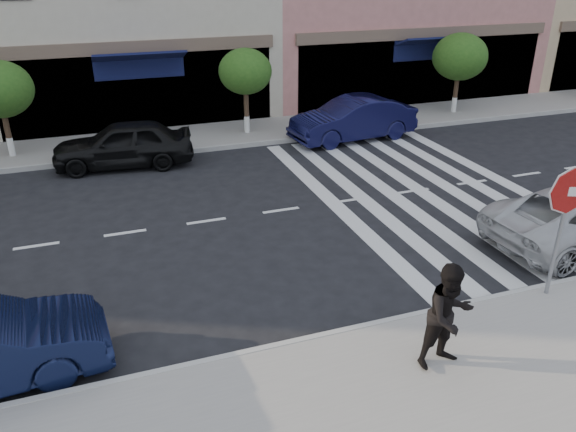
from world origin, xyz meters
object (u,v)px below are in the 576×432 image
object	(u,v)px
stop_sign	(567,204)
walker	(449,316)
car_far_mid	(123,144)
car_far_right	(353,119)

from	to	relation	value
stop_sign	walker	distance (m)	3.40
car_far_mid	car_far_right	world-z (taller)	car_far_right
stop_sign	car_far_right	size ratio (longest dim) A/B	0.57
stop_sign	walker	world-z (taller)	stop_sign
stop_sign	car_far_right	distance (m)	10.97
walker	car_far_right	size ratio (longest dim) A/B	0.39
walker	car_far_right	world-z (taller)	walker
stop_sign	walker	xyz separation A→B (m)	(-3.07, -1.07, -1.00)
walker	car_far_right	bearing A→B (deg)	65.17
walker	car_far_right	distance (m)	12.60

